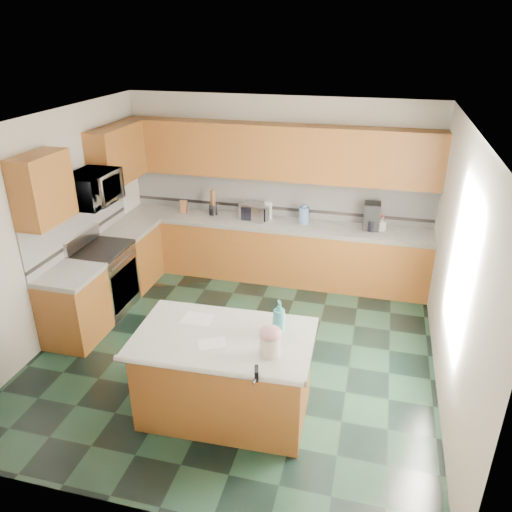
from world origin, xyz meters
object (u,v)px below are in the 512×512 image
(toaster_oven, at_px, (255,212))
(soap_bottle_island, at_px, (279,317))
(island_base, at_px, (225,377))
(coffee_maker, at_px, (372,216))
(knife_block, at_px, (184,207))
(island_top, at_px, (224,338))
(treat_jar, at_px, (270,345))

(toaster_oven, bearing_deg, soap_bottle_island, -50.36)
(soap_bottle_island, bearing_deg, island_base, 176.08)
(toaster_oven, bearing_deg, coffee_maker, 22.09)
(knife_block, relative_size, toaster_oven, 0.47)
(soap_bottle_island, relative_size, toaster_oven, 0.83)
(island_top, bearing_deg, knife_block, 115.77)
(knife_block, bearing_deg, treat_jar, -66.06)
(island_top, xyz_separation_m, coffee_maker, (1.22, 3.12, 0.22))
(coffee_maker, bearing_deg, treat_jar, -103.87)
(knife_block, relative_size, coffee_maker, 0.51)
(island_top, distance_m, treat_jar, 0.54)
(island_top, xyz_separation_m, knife_block, (-1.64, 3.09, 0.13))
(island_base, xyz_separation_m, treat_jar, (0.49, -0.18, 0.59))
(toaster_oven, bearing_deg, treat_jar, -52.31)
(knife_block, distance_m, toaster_oven, 1.15)
(soap_bottle_island, bearing_deg, toaster_oven, 84.66)
(island_base, xyz_separation_m, soap_bottle_island, (0.49, 0.18, 0.66))
(island_base, relative_size, soap_bottle_island, 4.67)
(coffee_maker, bearing_deg, toaster_oven, 179.67)
(island_base, distance_m, coffee_maker, 3.42)
(coffee_maker, bearing_deg, knife_block, 179.27)
(island_base, relative_size, island_top, 0.94)
(treat_jar, xyz_separation_m, toaster_oven, (-0.97, 3.27, 0.02))
(island_top, height_order, soap_bottle_island, soap_bottle_island)
(treat_jar, xyz_separation_m, knife_block, (-2.13, 3.27, 0.00))
(toaster_oven, relative_size, coffee_maker, 1.07)
(soap_bottle_island, bearing_deg, island_top, 176.08)
(island_top, distance_m, knife_block, 3.50)
(treat_jar, relative_size, coffee_maker, 0.50)
(knife_block, xyz_separation_m, coffee_maker, (2.86, 0.03, 0.10))
(toaster_oven, distance_m, coffee_maker, 1.71)
(knife_block, bearing_deg, toaster_oven, -9.12)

